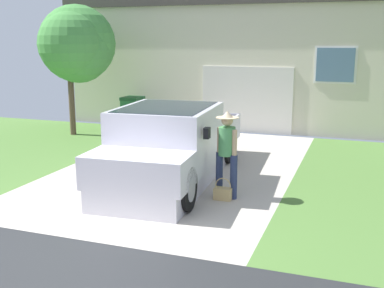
{
  "coord_description": "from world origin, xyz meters",
  "views": [
    {
      "loc": [
        3.9,
        -5.8,
        2.98
      ],
      "look_at": [
        0.78,
        2.93,
        0.94
      ],
      "focal_mm": 44.77,
      "sensor_mm": 36.0,
      "label": 1
    }
  ],
  "objects_px": {
    "neighbor_tree": "(76,46)",
    "wheeled_trash_bin": "(133,112)",
    "pickup_truck": "(170,148)",
    "person_with_hat": "(227,147)",
    "handbag": "(223,193)",
    "house_with_garage": "(241,55)"
  },
  "relations": [
    {
      "from": "neighbor_tree",
      "to": "wheeled_trash_bin",
      "type": "distance_m",
      "value": 2.84
    },
    {
      "from": "pickup_truck",
      "to": "person_with_hat",
      "type": "xyz_separation_m",
      "value": [
        1.4,
        -0.57,
        0.24
      ]
    },
    {
      "from": "handbag",
      "to": "wheeled_trash_bin",
      "type": "relative_size",
      "value": 0.39
    },
    {
      "from": "neighbor_tree",
      "to": "house_with_garage",
      "type": "bearing_deg",
      "value": 55.22
    },
    {
      "from": "person_with_hat",
      "to": "wheeled_trash_bin",
      "type": "bearing_deg",
      "value": -25.45
    },
    {
      "from": "handbag",
      "to": "neighbor_tree",
      "type": "distance_m",
      "value": 8.03
    },
    {
      "from": "person_with_hat",
      "to": "neighbor_tree",
      "type": "xyz_separation_m",
      "value": [
        -6.06,
        4.39,
        1.79
      ]
    },
    {
      "from": "person_with_hat",
      "to": "house_with_garage",
      "type": "distance_m",
      "value": 10.26
    },
    {
      "from": "neighbor_tree",
      "to": "wheeled_trash_bin",
      "type": "bearing_deg",
      "value": 48.49
    },
    {
      "from": "house_with_garage",
      "to": "neighbor_tree",
      "type": "xyz_separation_m",
      "value": [
        -3.85,
        -5.54,
        0.43
      ]
    },
    {
      "from": "wheeled_trash_bin",
      "to": "neighbor_tree",
      "type": "bearing_deg",
      "value": -131.51
    },
    {
      "from": "pickup_truck",
      "to": "handbag",
      "type": "xyz_separation_m",
      "value": [
        1.39,
        -0.75,
        -0.61
      ]
    },
    {
      "from": "pickup_truck",
      "to": "house_with_garage",
      "type": "distance_m",
      "value": 9.53
    },
    {
      "from": "person_with_hat",
      "to": "handbag",
      "type": "height_order",
      "value": "person_with_hat"
    },
    {
      "from": "handbag",
      "to": "person_with_hat",
      "type": "bearing_deg",
      "value": 87.05
    },
    {
      "from": "person_with_hat",
      "to": "neighbor_tree",
      "type": "distance_m",
      "value": 7.69
    },
    {
      "from": "pickup_truck",
      "to": "house_with_garage",
      "type": "xyz_separation_m",
      "value": [
        -0.81,
        9.36,
        1.6
      ]
    },
    {
      "from": "person_with_hat",
      "to": "handbag",
      "type": "xyz_separation_m",
      "value": [
        -0.01,
        -0.18,
        -0.85
      ]
    },
    {
      "from": "pickup_truck",
      "to": "house_with_garage",
      "type": "height_order",
      "value": "house_with_garage"
    },
    {
      "from": "person_with_hat",
      "to": "wheeled_trash_bin",
      "type": "xyz_separation_m",
      "value": [
        -4.86,
        5.75,
        -0.39
      ]
    },
    {
      "from": "pickup_truck",
      "to": "handbag",
      "type": "height_order",
      "value": "pickup_truck"
    },
    {
      "from": "wheeled_trash_bin",
      "to": "house_with_garage",
      "type": "bearing_deg",
      "value": 57.68
    }
  ]
}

